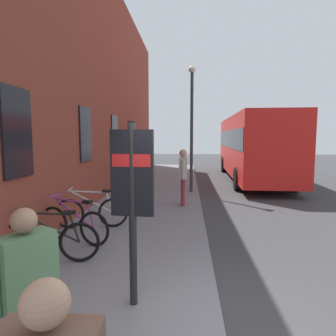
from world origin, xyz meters
TOP-DOWN VIEW (x-y plane):
  - ground at (6.00, -1.00)m, footprint 60.00×60.00m
  - sidewalk_pavement at (8.00, 1.75)m, footprint 24.00×3.50m
  - station_facade at (8.99, 3.80)m, footprint 22.00×0.65m
  - bicycle_by_door at (1.75, 2.85)m, footprint 0.48×1.76m
  - bicycle_beside_lamp at (2.75, 2.81)m, footprint 0.71×1.69m
  - bicycle_leaning_wall at (3.76, 2.77)m, footprint 0.49×1.76m
  - transit_info_sign at (0.59, 1.15)m, footprint 0.13×0.55m
  - city_bus at (13.00, -3.00)m, footprint 10.57×2.89m
  - pedestrian_crossing_street at (-0.77, 1.81)m, footprint 0.55×0.44m
  - pedestrian_near_bus at (6.28, 0.60)m, footprint 0.68×0.27m
  - street_lamp at (8.69, 0.30)m, footprint 0.28×0.28m

SIDE VIEW (x-z plane):
  - ground at x=6.00m, z-range 0.00..0.00m
  - sidewalk_pavement at x=8.00m, z-range 0.00..0.12m
  - bicycle_by_door at x=1.75m, z-range 0.02..1.00m
  - bicycle_beside_lamp at x=2.75m, z-range 0.02..1.00m
  - bicycle_leaning_wall at x=3.76m, z-range 0.02..1.00m
  - pedestrian_crossing_street at x=-0.77m, z-range 0.30..1.92m
  - pedestrian_near_bus at x=6.28m, z-range 0.32..2.13m
  - transit_info_sign at x=0.59m, z-range 0.52..2.92m
  - city_bus at x=13.00m, z-range 0.24..3.59m
  - street_lamp at x=8.69m, z-range 0.59..5.53m
  - station_facade at x=8.99m, z-range 0.00..8.68m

